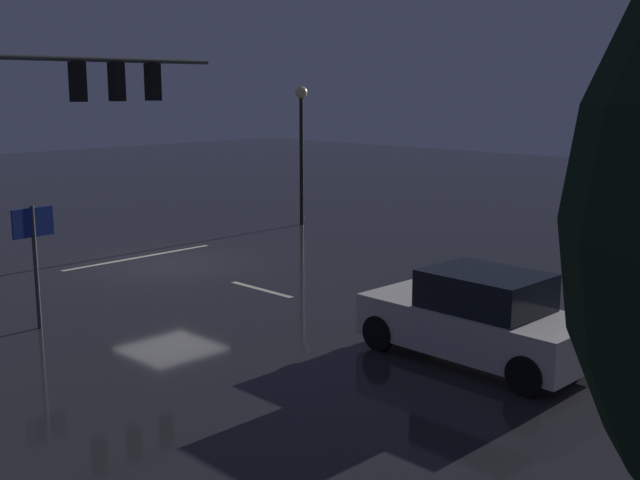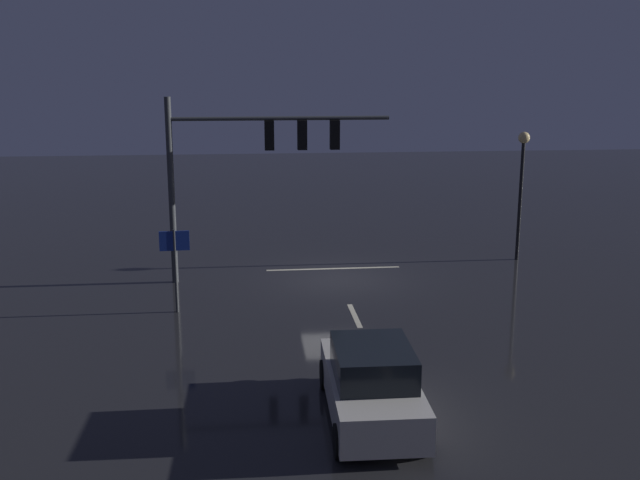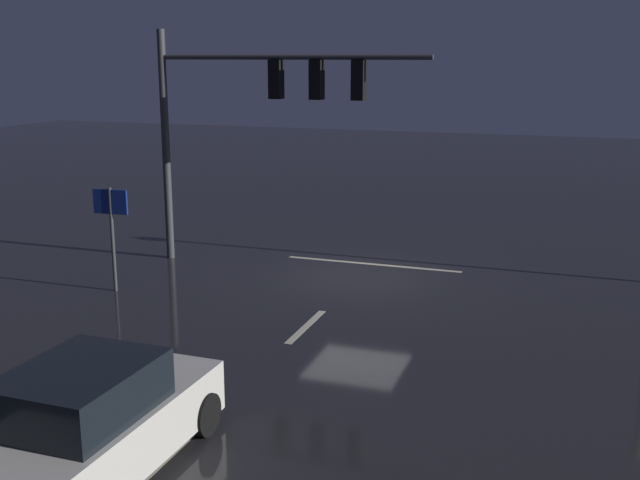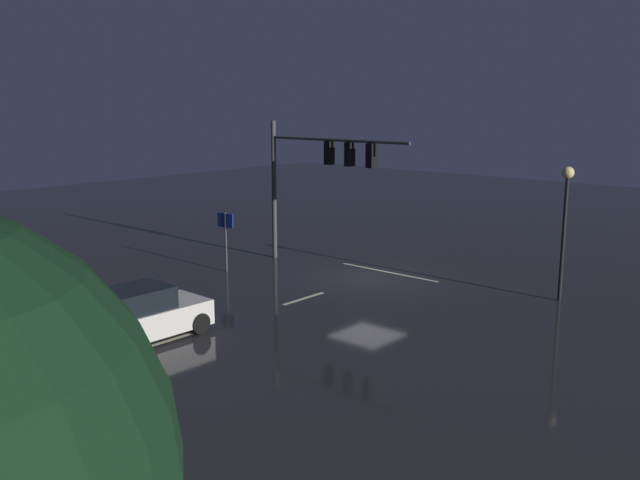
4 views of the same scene
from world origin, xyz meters
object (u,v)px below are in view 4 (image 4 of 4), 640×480
at_px(traffic_signal_assembly, 319,166).
at_px(route_sign, 226,229).
at_px(street_lamp_left_kerb, 566,208).
at_px(car_approaching, 140,316).

distance_m(traffic_signal_assembly, route_sign, 4.90).
height_order(street_lamp_left_kerb, route_sign, street_lamp_left_kerb).
height_order(traffic_signal_assembly, car_approaching, traffic_signal_assembly).
distance_m(car_approaching, street_lamp_left_kerb, 15.33).
height_order(car_approaching, route_sign, route_sign).
xyz_separation_m(traffic_signal_assembly, route_sign, (2.43, 3.33, -2.64)).
bearing_deg(street_lamp_left_kerb, car_approaching, 58.03).
bearing_deg(traffic_signal_assembly, car_approaching, 101.82).
relative_size(street_lamp_left_kerb, route_sign, 1.91).
bearing_deg(street_lamp_left_kerb, route_sign, 22.04).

